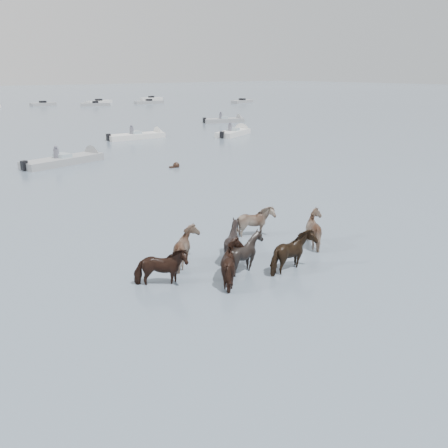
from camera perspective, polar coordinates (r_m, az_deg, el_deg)
ground at (r=17.08m, az=8.73°, el=-3.44°), size 400.00×400.00×0.00m
pony_herd at (r=15.90m, az=2.52°, el=-2.88°), size 7.93×4.36×1.47m
swimming_pony at (r=32.02m, az=-5.74°, el=6.86°), size 0.72×0.44×0.44m
motorboat_b at (r=35.14m, az=-17.43°, el=7.31°), size 6.35×3.06×1.92m
motorboat_c at (r=46.50m, az=-9.49°, el=10.26°), size 5.99×1.99×1.92m
motorboat_d at (r=48.50m, az=1.47°, el=10.80°), size 5.49×3.71×1.92m
motorboat_e at (r=60.20m, az=0.62°, el=12.16°), size 5.48×3.27×1.92m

